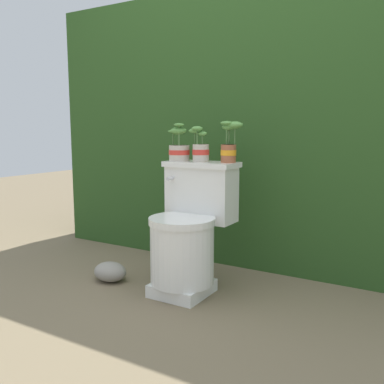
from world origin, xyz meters
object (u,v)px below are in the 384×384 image
(potted_plant_left, at_px, (179,148))
(potted_plant_midleft, at_px, (200,148))
(toilet, at_px, (189,233))
(potted_plant_middle, at_px, (229,143))
(garden_stone, at_px, (110,272))

(potted_plant_left, height_order, potted_plant_midleft, potted_plant_left)
(toilet, bearing_deg, potted_plant_left, 138.23)
(toilet, bearing_deg, potted_plant_middle, 44.37)
(toilet, distance_m, potted_plant_middle, 0.54)
(toilet, height_order, garden_stone, toilet)
(potted_plant_middle, relative_size, garden_stone, 1.10)
(garden_stone, bearing_deg, toilet, 13.74)
(potted_plant_left, bearing_deg, potted_plant_middle, 6.42)
(potted_plant_midleft, height_order, potted_plant_middle, potted_plant_middle)
(toilet, distance_m, potted_plant_left, 0.49)
(potted_plant_midleft, bearing_deg, potted_plant_middle, 9.24)
(potted_plant_left, xyz_separation_m, potted_plant_midleft, (0.14, 0.01, 0.00))
(potted_plant_midleft, relative_size, potted_plant_middle, 0.88)
(potted_plant_left, bearing_deg, potted_plant_midleft, 2.90)
(garden_stone, bearing_deg, potted_plant_left, 35.91)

